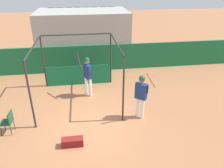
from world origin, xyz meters
TOP-DOWN VIEW (x-y plane):
  - ground_plane at (0.00, 0.00)m, footprint 60.00×60.00m
  - outfield_wall at (0.00, 5.37)m, footprint 24.00×0.12m
  - bleacher_section at (-0.00, 7.03)m, footprint 5.40×3.20m
  - batting_cage at (-0.38, 2.92)m, footprint 3.32×3.43m
  - player_batter at (0.03, 2.39)m, footprint 0.64×0.72m
  - player_waiting at (1.95, 0.33)m, footprint 0.76×0.58m
  - folding_chair at (-2.83, 0.08)m, footprint 0.43×0.43m
  - equipment_bag at (-0.64, -0.91)m, footprint 0.70×0.28m

SIDE VIEW (x-z plane):
  - ground_plane at x=0.00m, z-range 0.00..0.00m
  - equipment_bag at x=-0.64m, z-range 0.00..0.28m
  - folding_chair at x=-2.83m, z-range 0.10..0.94m
  - outfield_wall at x=0.00m, z-range 0.00..1.52m
  - player_waiting at x=1.95m, z-range 0.06..2.11m
  - player_batter at x=0.03m, z-range 0.15..2.13m
  - batting_cage at x=-0.38m, z-range -0.15..2.45m
  - bleacher_section at x=0.00m, z-range 0.00..3.20m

